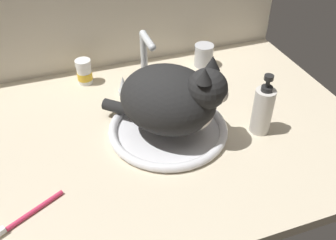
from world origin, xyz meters
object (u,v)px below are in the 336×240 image
soap_pump_bottle (263,110)px  pill_bottle (84,72)px  sink_basin (168,129)px  cat (174,99)px  metal_jar (204,55)px  faucet (145,70)px  toothbrush (28,215)px

soap_pump_bottle → pill_bottle: soap_pump_bottle is taller
sink_basin → soap_pump_bottle: 25.13cm
cat → metal_jar: cat is taller
cat → soap_pump_bottle: bearing=-16.2°
faucet → toothbrush: faucet is taller
cat → pill_bottle: cat is taller
metal_jar → cat: bearing=-125.8°
soap_pump_bottle → toothbrush: 61.09cm
faucet → metal_jar: 25.08cm
soap_pump_bottle → pill_bottle: bearing=135.7°
metal_jar → toothbrush: bearing=-142.5°
sink_basin → faucet: bearing=90.0°
metal_jar → toothbrush: metal_jar is taller
faucet → cat: 21.58cm
metal_jar → faucet: bearing=-158.4°
pill_bottle → faucet: bearing=-34.1°
sink_basin → faucet: faucet is taller
metal_jar → pill_bottle: bearing=176.9°
sink_basin → pill_bottle: size_ratio=3.95×
soap_pump_bottle → metal_jar: 37.00cm
sink_basin → metal_jar: size_ratio=4.27×
cat → pill_bottle: bearing=118.6°
cat → pill_bottle: 37.85cm
pill_bottle → metal_jar: bearing=-3.1°
soap_pump_bottle → toothbrush: bearing=-171.5°
soap_pump_bottle → sink_basin: bearing=162.3°
pill_bottle → toothbrush: pill_bottle is taller
pill_bottle → toothbrush: size_ratio=0.54×
sink_basin → cat: cat is taller
sink_basin → soap_pump_bottle: size_ratio=1.85×
sink_basin → pill_bottle: bearing=117.8°
cat → metal_jar: size_ratio=4.33×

